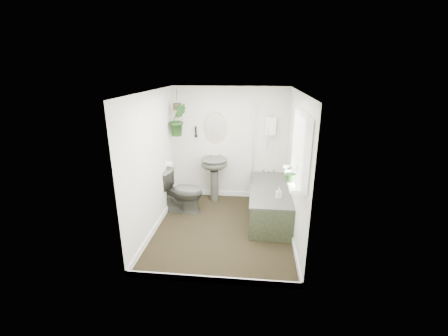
# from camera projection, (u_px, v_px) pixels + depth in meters

# --- Properties ---
(floor) EXTENTS (2.30, 2.80, 0.02)m
(floor) POSITION_uv_depth(u_px,v_px,m) (223.00, 229.00, 5.18)
(floor) COLOR black
(floor) RESTS_ON ground
(ceiling) EXTENTS (2.30, 2.80, 0.02)m
(ceiling) POSITION_uv_depth(u_px,v_px,m) (223.00, 91.00, 4.44)
(ceiling) COLOR white
(ceiling) RESTS_ON ground
(wall_back) EXTENTS (2.30, 0.02, 2.30)m
(wall_back) POSITION_uv_depth(u_px,v_px,m) (230.00, 144.00, 6.14)
(wall_back) COLOR beige
(wall_back) RESTS_ON ground
(wall_front) EXTENTS (2.30, 0.02, 2.30)m
(wall_front) POSITION_uv_depth(u_px,v_px,m) (210.00, 202.00, 3.48)
(wall_front) COLOR beige
(wall_front) RESTS_ON ground
(wall_left) EXTENTS (0.02, 2.80, 2.30)m
(wall_left) POSITION_uv_depth(u_px,v_px,m) (153.00, 163.00, 4.92)
(wall_left) COLOR beige
(wall_left) RESTS_ON ground
(wall_right) EXTENTS (0.02, 2.80, 2.30)m
(wall_right) POSITION_uv_depth(u_px,v_px,m) (296.00, 167.00, 4.69)
(wall_right) COLOR beige
(wall_right) RESTS_ON ground
(skirting) EXTENTS (2.30, 2.80, 0.10)m
(skirting) POSITION_uv_depth(u_px,v_px,m) (223.00, 226.00, 5.16)
(skirting) COLOR white
(skirting) RESTS_ON floor
(bathtub) EXTENTS (0.72, 1.72, 0.58)m
(bathtub) POSITION_uv_depth(u_px,v_px,m) (269.00, 203.00, 5.47)
(bathtub) COLOR #3F4039
(bathtub) RESTS_ON floor
(bath_screen) EXTENTS (0.04, 0.72, 1.40)m
(bath_screen) POSITION_uv_depth(u_px,v_px,m) (253.00, 143.00, 5.65)
(bath_screen) COLOR silver
(bath_screen) RESTS_ON bathtub
(shower_box) EXTENTS (0.20, 0.10, 0.35)m
(shower_box) POSITION_uv_depth(u_px,v_px,m) (271.00, 126.00, 5.86)
(shower_box) COLOR white
(shower_box) RESTS_ON wall_back
(oval_mirror) EXTENTS (0.46, 0.03, 0.62)m
(oval_mirror) POSITION_uv_depth(u_px,v_px,m) (215.00, 127.00, 6.01)
(oval_mirror) COLOR tan
(oval_mirror) RESTS_ON wall_back
(wall_sconce) EXTENTS (0.04, 0.04, 0.22)m
(wall_sconce) POSITION_uv_depth(u_px,v_px,m) (196.00, 132.00, 6.08)
(wall_sconce) COLOR black
(wall_sconce) RESTS_ON wall_back
(toilet_roll_holder) EXTENTS (0.11, 0.11, 0.11)m
(toilet_roll_holder) POSITION_uv_depth(u_px,v_px,m) (169.00, 164.00, 5.65)
(toilet_roll_holder) COLOR white
(toilet_roll_holder) RESTS_ON wall_left
(window_recess) EXTENTS (0.08, 1.00, 0.90)m
(window_recess) POSITION_uv_depth(u_px,v_px,m) (301.00, 148.00, 3.88)
(window_recess) COLOR white
(window_recess) RESTS_ON wall_right
(window_sill) EXTENTS (0.18, 1.00, 0.04)m
(window_sill) POSITION_uv_depth(u_px,v_px,m) (293.00, 178.00, 4.02)
(window_sill) COLOR white
(window_sill) RESTS_ON wall_right
(window_blinds) EXTENTS (0.01, 0.86, 0.76)m
(window_blinds) POSITION_uv_depth(u_px,v_px,m) (297.00, 148.00, 3.89)
(window_blinds) COLOR white
(window_blinds) RESTS_ON wall_right
(toilet) EXTENTS (0.85, 0.55, 0.82)m
(toilet) POSITION_uv_depth(u_px,v_px,m) (182.00, 191.00, 5.69)
(toilet) COLOR #3F4039
(toilet) RESTS_ON floor
(pedestal_sink) EXTENTS (0.61, 0.55, 0.91)m
(pedestal_sink) POSITION_uv_depth(u_px,v_px,m) (214.00, 180.00, 6.14)
(pedestal_sink) COLOR #3F4039
(pedestal_sink) RESTS_ON floor
(sill_plant) EXTENTS (0.24, 0.21, 0.24)m
(sill_plant) POSITION_uv_depth(u_px,v_px,m) (291.00, 172.00, 3.82)
(sill_plant) COLOR black
(sill_plant) RESTS_ON window_sill
(hanging_plant) EXTENTS (0.43, 0.40, 0.62)m
(hanging_plant) POSITION_uv_depth(u_px,v_px,m) (178.00, 120.00, 5.68)
(hanging_plant) COLOR black
(hanging_plant) RESTS_ON ceiling
(soap_bottle) EXTENTS (0.10, 0.10, 0.18)m
(soap_bottle) POSITION_uv_depth(u_px,v_px,m) (279.00, 193.00, 4.94)
(soap_bottle) COLOR #2D2A2A
(soap_bottle) RESTS_ON bathtub
(hanging_pot) EXTENTS (0.16, 0.16, 0.12)m
(hanging_pot) POSITION_uv_depth(u_px,v_px,m) (177.00, 107.00, 5.60)
(hanging_pot) COLOR #372F20
(hanging_pot) RESTS_ON ceiling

